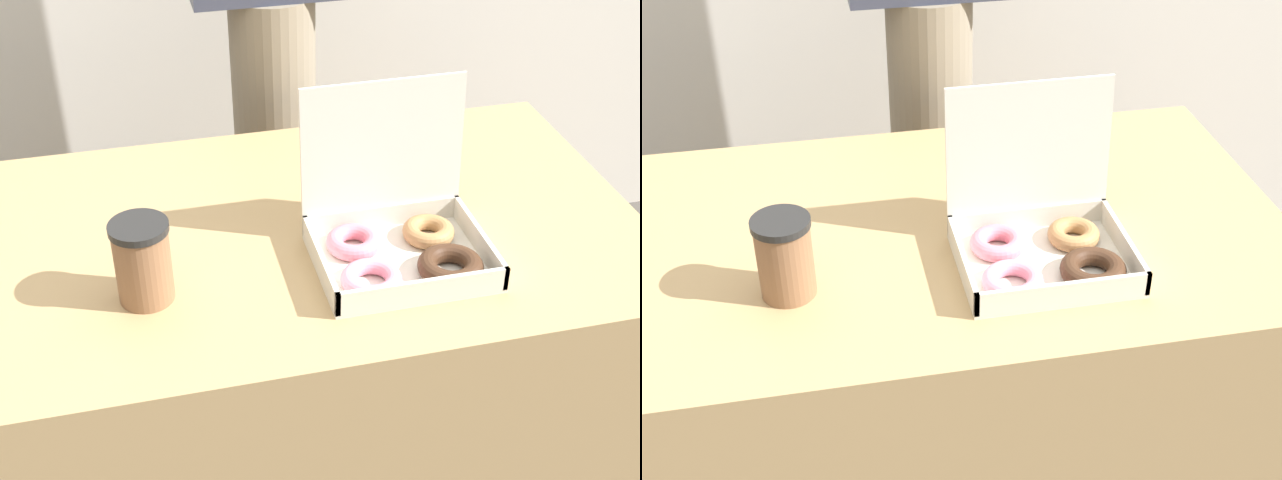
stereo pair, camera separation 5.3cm
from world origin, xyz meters
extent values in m
cube|color=tan|center=(0.00, 0.00, 0.37)|extent=(1.16, 0.74, 0.73)
cube|color=silver|center=(0.11, -0.15, 0.73)|extent=(0.28, 0.23, 0.01)
cube|color=silver|center=(-0.03, -0.15, 0.76)|extent=(0.01, 0.23, 0.04)
cube|color=silver|center=(0.25, -0.15, 0.76)|extent=(0.01, 0.23, 0.04)
cube|color=silver|center=(0.11, -0.26, 0.76)|extent=(0.28, 0.01, 0.04)
cube|color=silver|center=(0.11, -0.04, 0.76)|extent=(0.28, 0.01, 0.04)
cube|color=silver|center=(0.11, -0.03, 0.89)|extent=(0.28, 0.02, 0.23)
torus|color=pink|center=(0.04, -0.20, 0.75)|extent=(0.14, 0.14, 0.03)
torus|color=pink|center=(0.04, -0.10, 0.75)|extent=(0.10, 0.10, 0.03)
torus|color=#422819|center=(0.18, -0.20, 0.75)|extent=(0.15, 0.15, 0.03)
torus|color=#B27F4C|center=(0.18, -0.10, 0.75)|extent=(0.09, 0.09, 0.03)
cylinder|color=#8C6042|center=(-0.31, -0.14, 0.79)|extent=(0.09, 0.09, 0.13)
cylinder|color=black|center=(-0.31, -0.14, 0.86)|extent=(0.09, 0.09, 0.01)
cylinder|color=gray|center=(0.05, 0.60, 0.47)|extent=(0.20, 0.20, 0.95)
camera|label=1|loc=(-0.31, -1.28, 1.60)|focal=50.00mm
camera|label=2|loc=(-0.25, -1.30, 1.60)|focal=50.00mm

